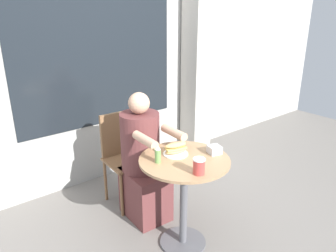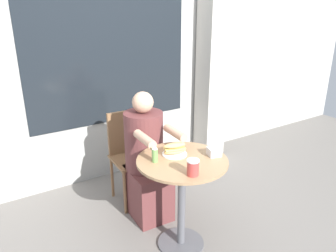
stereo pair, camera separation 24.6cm
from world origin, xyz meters
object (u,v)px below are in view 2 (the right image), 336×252
at_px(diner_chair, 129,148).
at_px(drink_cup, 193,167).
at_px(condiment_bottle, 155,154).
at_px(seated_diner, 146,164).
at_px(cafe_table, 182,184).
at_px(sandwich_on_plate, 174,150).

height_order(diner_chair, drink_cup, diner_chair).
bearing_deg(condiment_bottle, seated_diner, 69.51).
height_order(drink_cup, condiment_bottle, condiment_bottle).
height_order(seated_diner, condiment_bottle, seated_diner).
height_order(diner_chair, condiment_bottle, condiment_bottle).
relative_size(seated_diner, condiment_bottle, 8.93).
bearing_deg(diner_chair, condiment_bottle, 80.54).
height_order(cafe_table, diner_chair, diner_chair).
bearing_deg(diner_chair, drink_cup, 89.70).
xyz_separation_m(cafe_table, drink_cup, (-0.07, -0.23, 0.26)).
xyz_separation_m(cafe_table, condiment_bottle, (-0.19, 0.08, 0.27)).
distance_m(cafe_table, seated_diner, 0.52).
bearing_deg(drink_cup, sandwich_on_plate, 77.62).
distance_m(drink_cup, condiment_bottle, 0.32).
relative_size(cafe_table, seated_diner, 0.66).
relative_size(cafe_table, sandwich_on_plate, 4.00).
distance_m(cafe_table, sandwich_on_plate, 0.27).
relative_size(diner_chair, drink_cup, 7.85).
xyz_separation_m(cafe_table, sandwich_on_plate, (-0.00, 0.10, 0.25)).
bearing_deg(drink_cup, seated_diner, 85.96).
bearing_deg(diner_chair, seated_diner, 91.76).
bearing_deg(drink_cup, cafe_table, 72.13).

